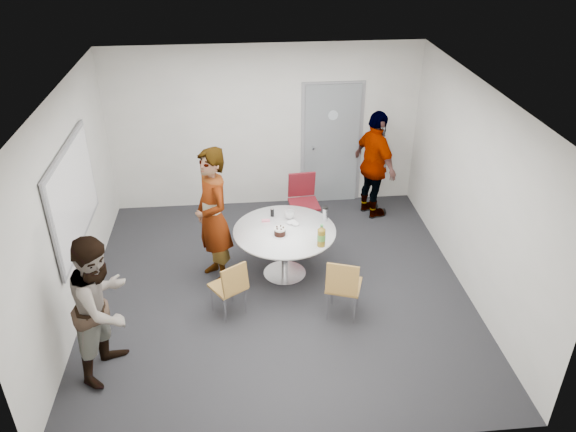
{
  "coord_description": "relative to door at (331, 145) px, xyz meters",
  "views": [
    {
      "loc": [
        -0.45,
        -6.05,
        4.61
      ],
      "look_at": [
        0.16,
        0.25,
        0.99
      ],
      "focal_mm": 35.0,
      "sensor_mm": 36.0,
      "label": 1
    }
  ],
  "objects": [
    {
      "name": "whiteboard",
      "position": [
        -3.56,
        -2.28,
        0.42
      ],
      "size": [
        0.04,
        1.9,
        1.25
      ],
      "color": "gray",
      "rests_on": "wall_left"
    },
    {
      "name": "person_right",
      "position": [
        0.61,
        -0.57,
        -0.14
      ],
      "size": [
        0.77,
        1.13,
        1.78
      ],
      "primitive_type": "imported",
      "rotation": [
        0.0,
        0.0,
        1.93
      ],
      "color": "black",
      "rests_on": "floor"
    },
    {
      "name": "door",
      "position": [
        0.0,
        0.0,
        0.0
      ],
      "size": [
        1.02,
        0.17,
        2.12
      ],
      "color": "gray",
      "rests_on": "wall_back"
    },
    {
      "name": "chair_near_right",
      "position": [
        -0.36,
        -3.14,
        -0.51
      ],
      "size": [
        0.52,
        0.55,
        0.86
      ],
      "rotation": [
        0.0,
        0.0,
        -0.34
      ],
      "color": "olive",
      "rests_on": "floor"
    },
    {
      "name": "wall_right",
      "position": [
        1.4,
        -2.48,
        0.32
      ],
      "size": [
        0.0,
        5.0,
        5.0
      ],
      "primitive_type": "plane",
      "rotation": [
        1.57,
        0.0,
        -1.57
      ],
      "color": "silver",
      "rests_on": "floor"
    },
    {
      "name": "ceiling",
      "position": [
        -1.1,
        -2.48,
        1.67
      ],
      "size": [
        5.0,
        5.0,
        0.0
      ],
      "primitive_type": "plane",
      "rotation": [
        3.14,
        0.0,
        0.0
      ],
      "color": "silver",
      "rests_on": "wall_back"
    },
    {
      "name": "table",
      "position": [
        -0.95,
        -2.15,
        -0.4
      ],
      "size": [
        1.38,
        1.38,
        1.03
      ],
      "color": "white",
      "rests_on": "floor"
    },
    {
      "name": "person_main",
      "position": [
        -1.92,
        -2.13,
        -0.07
      ],
      "size": [
        0.7,
        0.82,
        1.92
      ],
      "primitive_type": "imported",
      "rotation": [
        0.0,
        0.0,
        -1.17
      ],
      "color": "#A5C6EA",
      "rests_on": "floor"
    },
    {
      "name": "chair_far",
      "position": [
        -0.58,
        -0.91,
        -0.46
      ],
      "size": [
        0.47,
        0.51,
        0.92
      ],
      "rotation": [
        0.0,
        0.0,
        3.22
      ],
      "color": "maroon",
      "rests_on": "floor"
    },
    {
      "name": "person_left",
      "position": [
        -3.05,
        -3.71,
        -0.18
      ],
      "size": [
        0.89,
        0.99,
        1.69
      ],
      "primitive_type": "imported",
      "rotation": [
        0.0,
        0.0,
        1.22
      ],
      "color": "white",
      "rests_on": "floor"
    },
    {
      "name": "wall_back",
      "position": [
        -1.1,
        0.02,
        0.32
      ],
      "size": [
        5.0,
        0.0,
        5.0
      ],
      "primitive_type": "plane",
      "rotation": [
        1.57,
        0.0,
        0.0
      ],
      "color": "silver",
      "rests_on": "floor"
    },
    {
      "name": "wall_front",
      "position": [
        -1.1,
        -4.98,
        0.32
      ],
      "size": [
        5.0,
        0.0,
        5.0
      ],
      "primitive_type": "plane",
      "rotation": [
        -1.57,
        0.0,
        0.0
      ],
      "color": "silver",
      "rests_on": "floor"
    },
    {
      "name": "chair_near_left",
      "position": [
        -1.71,
        -2.96,
        -0.55
      ],
      "size": [
        0.53,
        0.54,
        0.79
      ],
      "rotation": [
        0.0,
        0.0,
        0.58
      ],
      "color": "olive",
      "rests_on": "floor"
    },
    {
      "name": "wall_left",
      "position": [
        -3.6,
        -2.48,
        0.32
      ],
      "size": [
        0.0,
        5.0,
        5.0
      ],
      "primitive_type": "plane",
      "rotation": [
        1.57,
        0.0,
        1.57
      ],
      "color": "silver",
      "rests_on": "floor"
    },
    {
      "name": "floor",
      "position": [
        -1.1,
        -2.48,
        -1.03
      ],
      "size": [
        5.0,
        5.0,
        0.0
      ],
      "primitive_type": "plane",
      "color": "black",
      "rests_on": "ground"
    }
  ]
}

